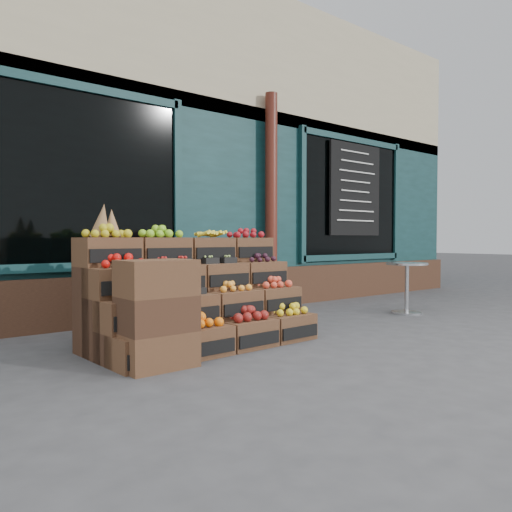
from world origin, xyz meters
TOP-DOWN VIEW (x-y plane):
  - ground at (0.00, 0.00)m, footprint 60.00×60.00m
  - shop_facade at (0.00, 5.11)m, footprint 12.00×6.24m
  - crate_display at (-1.06, 0.58)m, footprint 2.21×1.13m
  - spare_crates at (-1.79, 0.02)m, footprint 0.58×0.40m
  - bistro_table at (2.28, 0.43)m, footprint 0.56×0.56m
  - shopkeeper at (-1.24, 2.70)m, footprint 0.89×0.69m

SIDE VIEW (x-z plane):
  - ground at x=0.00m, z-range 0.00..0.00m
  - crate_display at x=-1.06m, z-range -0.26..1.10m
  - spare_crates at x=-1.79m, z-range 0.00..0.87m
  - bistro_table at x=2.28m, z-range 0.09..0.80m
  - shopkeeper at x=-1.24m, z-range 0.00..2.15m
  - shop_facade at x=0.00m, z-range 0.00..4.80m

